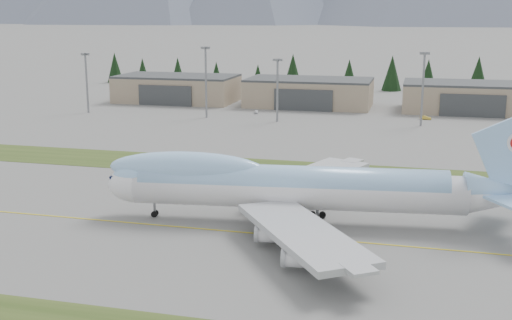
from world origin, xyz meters
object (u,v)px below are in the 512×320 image
(hangar_left, at_px, (177,88))
(service_vehicle_b, at_px, (425,120))
(hangar_center, at_px, (309,92))
(hangar_right, at_px, (470,97))
(service_vehicle_a, at_px, (256,113))
(boeing_747_freighter, at_px, (292,186))

(hangar_left, bearing_deg, service_vehicle_b, -12.79)
(hangar_center, distance_m, hangar_right, 60.00)
(hangar_center, relative_size, hangar_right, 1.00)
(hangar_left, distance_m, service_vehicle_a, 46.37)
(service_vehicle_a, bearing_deg, hangar_center, 47.26)
(hangar_right, bearing_deg, boeing_747_freighter, -105.14)
(hangar_center, relative_size, service_vehicle_a, 13.69)
(hangar_center, xyz_separation_m, service_vehicle_a, (-15.36, -23.44, -5.39))
(hangar_left, xyz_separation_m, hangar_right, (115.00, 0.00, 0.00))
(boeing_747_freighter, distance_m, hangar_left, 161.81)
(hangar_left, relative_size, service_vehicle_b, 12.39)
(service_vehicle_a, bearing_deg, boeing_747_freighter, -82.35)
(hangar_right, xyz_separation_m, service_vehicle_b, (-15.71, -22.53, -5.39))
(boeing_747_freighter, relative_size, hangar_right, 1.57)
(service_vehicle_a, height_order, service_vehicle_b, service_vehicle_b)
(boeing_747_freighter, bearing_deg, hangar_right, 68.12)
(hangar_center, bearing_deg, hangar_right, 0.00)
(hangar_left, xyz_separation_m, service_vehicle_a, (39.64, -23.44, -5.39))
(boeing_747_freighter, distance_m, service_vehicle_b, 122.42)
(boeing_747_freighter, distance_m, hangar_right, 147.75)
(boeing_747_freighter, height_order, hangar_center, boeing_747_freighter)
(boeing_747_freighter, relative_size, service_vehicle_a, 21.51)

